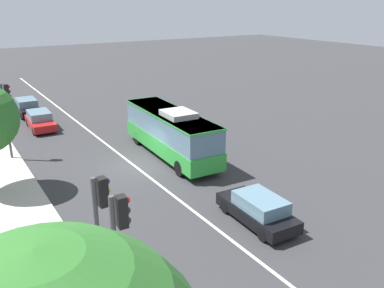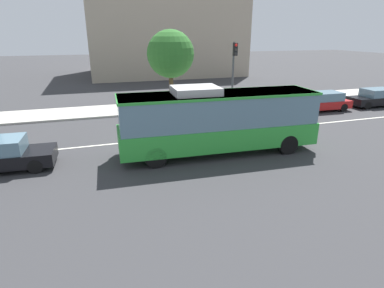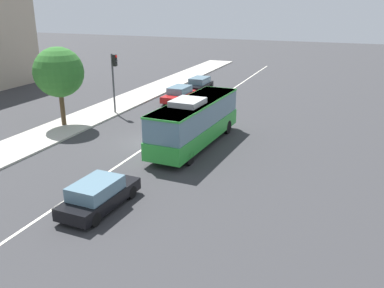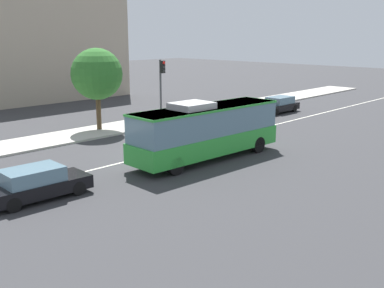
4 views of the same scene
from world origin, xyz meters
TOP-DOWN VIEW (x-y plane):
  - ground_plane at (0.00, 0.00)m, footprint 160.00×160.00m
  - sidewalk_kerb at (0.00, 7.93)m, footprint 80.00×3.84m
  - lane_centre_line at (0.00, 0.00)m, footprint 76.00×0.16m
  - transit_bus at (0.43, -2.96)m, footprint 10.11×2.96m
  - sedan_black at (17.26, 3.15)m, footprint 4.53×1.89m
  - sedan_red at (11.89, 3.20)m, footprint 4.57×1.97m
  - sedan_black_ahead at (-9.74, -2.02)m, footprint 4.58×2.00m
  - traffic_light_near_corner at (-13.28, 6.40)m, footprint 0.33×0.62m
  - traffic_light_mid_block at (-11.83, 6.41)m, footprint 0.34×0.62m
  - traffic_light_far_corner at (5.55, 6.41)m, footprint 0.33×0.62m

SIDE VIEW (x-z plane):
  - ground_plane at x=0.00m, z-range 0.00..0.00m
  - lane_centre_line at x=0.00m, z-range 0.00..0.01m
  - sidewalk_kerb at x=0.00m, z-range 0.00..0.14m
  - sedan_black at x=17.26m, z-range -0.01..1.46m
  - sedan_red at x=11.89m, z-range -0.01..1.46m
  - sedan_black_ahead at x=-9.74m, z-range -0.01..1.46m
  - transit_bus at x=0.43m, z-range 0.08..3.54m
  - traffic_light_near_corner at x=-13.28m, z-range 0.96..6.16m
  - traffic_light_mid_block at x=-11.83m, z-range 0.96..6.16m
  - traffic_light_far_corner at x=5.55m, z-range 0.96..6.16m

